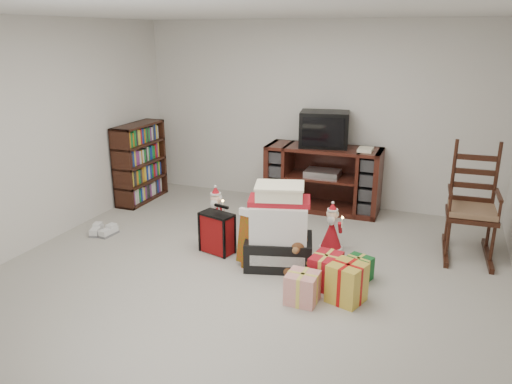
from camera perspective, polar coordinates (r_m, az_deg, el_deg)
room at (r=4.65m, az=-1.07°, el=4.38°), size 5.01×5.01×2.51m
tv_stand at (r=6.82m, az=7.64°, el=1.55°), size 1.54×0.57×0.87m
bookshelf at (r=7.31m, az=-13.10°, el=3.12°), size 0.30×0.91×1.11m
rocking_chair at (r=5.87m, az=23.35°, el=-2.50°), size 0.55×0.87×1.28m
gift_pile at (r=5.14m, az=2.64°, el=-4.52°), size 0.79×0.66×0.86m
red_suitcase at (r=5.49m, az=-4.47°, el=-4.68°), size 0.39×0.27×0.54m
stocking at (r=5.15m, az=-0.88°, el=-5.29°), size 0.31×0.19×0.62m
teddy_bear at (r=5.09m, az=4.86°, el=-7.35°), size 0.26×0.23×0.39m
santa_figurine at (r=5.62m, az=8.63°, el=-4.51°), size 0.27×0.26×0.55m
mrs_claus_figurine at (r=6.02m, az=-4.57°, el=-2.68°), size 0.29×0.27×0.59m
sneaker_pair at (r=6.30m, az=-17.13°, el=-4.31°), size 0.32×0.27×0.09m
gift_cluster at (r=4.76m, az=9.04°, el=-9.78°), size 0.62×0.96×0.29m
crt_television at (r=6.72m, az=7.80°, el=7.14°), size 0.70×0.56×0.47m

